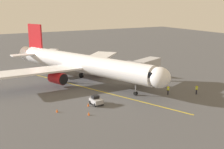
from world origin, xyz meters
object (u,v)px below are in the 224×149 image
object	(u,v)px
jet_bridge	(141,68)
airplane	(81,64)
ground_crew_marshaller	(197,89)
tug_near_nose	(96,100)
safety_cone_nose_left	(57,110)
safety_cone_wing_port	(89,113)
ground_crew_wing_walker	(168,90)
safety_cone_nose_right	(88,105)

from	to	relation	value
jet_bridge	airplane	bearing A→B (deg)	-42.28
ground_crew_marshaller	tug_near_nose	size ratio (longest dim) A/B	0.72
safety_cone_nose_left	safety_cone_wing_port	size ratio (longest dim) A/B	1.00
jet_bridge	safety_cone_wing_port	distance (m)	18.05
ground_crew_wing_walker	safety_cone_nose_right	distance (m)	15.27
ground_crew_marshaller	safety_cone_wing_port	size ratio (longest dim) A/B	3.11
safety_cone_nose_right	safety_cone_wing_port	distance (m)	3.81
ground_crew_marshaller	safety_cone_wing_port	bearing A→B (deg)	-0.77
airplane	tug_near_nose	bearing A→B (deg)	77.11
tug_near_nose	safety_cone_nose_right	bearing A→B (deg)	4.01
tug_near_nose	safety_cone_wing_port	bearing A→B (deg)	50.78
jet_bridge	safety_cone_nose_left	distance (m)	20.16
jet_bridge	ground_crew_marshaller	distance (m)	11.40
ground_crew_wing_walker	jet_bridge	bearing A→B (deg)	-79.15
airplane	tug_near_nose	size ratio (longest dim) A/B	16.17
safety_cone_nose_right	safety_cone_nose_left	bearing A→B (deg)	0.79
ground_crew_marshaller	ground_crew_wing_walker	distance (m)	5.30
jet_bridge	safety_cone_wing_port	world-z (taller)	jet_bridge
jet_bridge	safety_cone_nose_left	xyz separation A→B (m)	(19.09, 5.44, -3.49)
airplane	jet_bridge	bearing A→B (deg)	137.72
airplane	ground_crew_marshaller	size ratio (longest dim) A/B	22.53
tug_near_nose	airplane	bearing A→B (deg)	-102.89
safety_cone_nose_left	safety_cone_wing_port	distance (m)	5.10
safety_cone_nose_left	tug_near_nose	bearing A→B (deg)	-178.51
ground_crew_wing_walker	safety_cone_nose_right	world-z (taller)	ground_crew_wing_walker
airplane	safety_cone_wing_port	size ratio (longest dim) A/B	70.06
jet_bridge	safety_cone_nose_left	bearing A→B (deg)	15.91
airplane	safety_cone_nose_left	world-z (taller)	airplane
airplane	safety_cone_nose_right	bearing A→B (deg)	71.53
jet_bridge	ground_crew_marshaller	world-z (taller)	jet_bridge
safety_cone_nose_left	safety_cone_nose_right	distance (m)	5.25
airplane	jet_bridge	world-z (taller)	airplane
jet_bridge	safety_cone_nose_left	world-z (taller)	jet_bridge
ground_crew_marshaller	tug_near_nose	xyz separation A→B (m)	(18.51, -3.90, -0.18)
jet_bridge	ground_crew_marshaller	xyz separation A→B (m)	(-6.14, 9.17, -2.88)
airplane	safety_cone_wing_port	bearing A→B (deg)	70.63
safety_cone_nose_right	safety_cone_wing_port	bearing A→B (deg)	67.18
airplane	safety_cone_wing_port	world-z (taller)	airplane
ground_crew_wing_walker	safety_cone_wing_port	xyz separation A→B (m)	(16.65, 1.95, -0.61)
airplane	ground_crew_wing_walker	world-z (taller)	airplane
safety_cone_nose_left	safety_cone_nose_right	world-z (taller)	same
safety_cone_nose_right	jet_bridge	bearing A→B (deg)	-158.80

